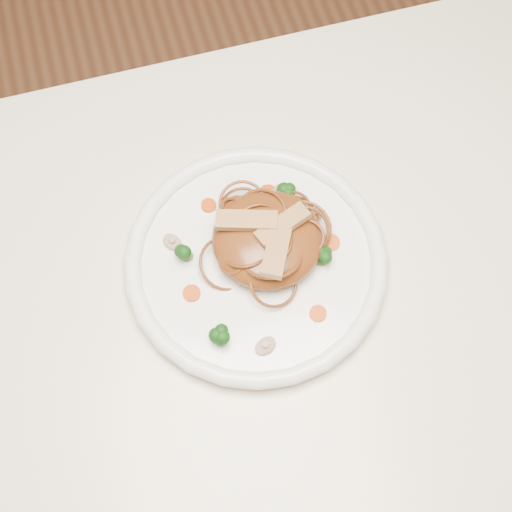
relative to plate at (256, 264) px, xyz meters
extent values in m
plane|color=brown|center=(-0.03, -0.07, -0.76)|extent=(4.00, 4.00, 0.00)
cube|color=beige|center=(-0.03, -0.07, -0.03)|extent=(1.20, 0.80, 0.04)
cylinder|color=brown|center=(0.51, 0.27, -0.40)|extent=(0.06, 0.06, 0.71)
cylinder|color=white|center=(0.00, 0.00, 0.00)|extent=(0.39, 0.39, 0.02)
ellipsoid|color=brown|center=(0.02, 0.01, 0.03)|extent=(0.16, 0.16, 0.04)
cube|color=tan|center=(0.04, 0.01, 0.05)|extent=(0.07, 0.04, 0.01)
cube|color=tan|center=(0.00, 0.03, 0.05)|extent=(0.07, 0.04, 0.01)
cube|color=tan|center=(0.02, -0.01, 0.05)|extent=(0.06, 0.08, 0.01)
cylinder|color=#C34B07|center=(0.04, 0.08, 0.01)|extent=(0.03, 0.03, 0.00)
cylinder|color=#C34B07|center=(-0.08, -0.02, 0.01)|extent=(0.02, 0.02, 0.00)
cylinder|color=#C34B07|center=(0.09, 0.00, 0.01)|extent=(0.03, 0.03, 0.00)
cylinder|color=#C34B07|center=(-0.04, 0.09, 0.01)|extent=(0.02, 0.02, 0.00)
cylinder|color=#C34B07|center=(0.05, -0.08, 0.01)|extent=(0.02, 0.02, 0.00)
cylinder|color=tan|center=(-0.02, -0.10, 0.01)|extent=(0.03, 0.03, 0.01)
cylinder|color=tan|center=(0.09, 0.04, 0.01)|extent=(0.03, 0.03, 0.01)
cylinder|color=tan|center=(-0.09, 0.05, 0.01)|extent=(0.03, 0.03, 0.01)
cylinder|color=tan|center=(0.05, 0.08, 0.01)|extent=(0.03, 0.03, 0.01)
camera|label=1|loc=(-0.09, -0.33, 0.78)|focal=50.60mm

